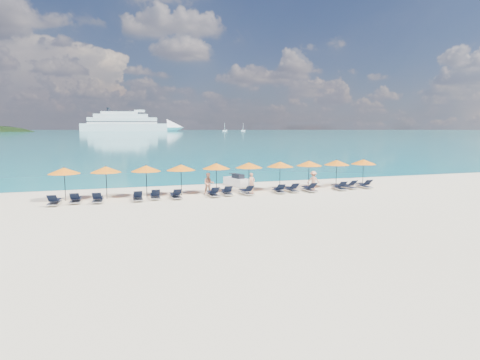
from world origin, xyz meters
name	(u,v)px	position (x,y,z in m)	size (l,w,h in m)	color
ground	(254,205)	(0.00, 0.00, 0.00)	(1400.00, 1400.00, 0.00)	beige
sea	(117,131)	(0.00, 660.00, 0.01)	(1600.00, 1300.00, 0.01)	#1FA9B2
cruise_ship	(134,124)	(23.34, 603.54, 10.84)	(151.50, 43.18, 41.67)	white
sailboat_near	(243,130)	(183.62, 564.87, 1.27)	(6.74, 2.25, 12.35)	white
sailboat_far	(225,130)	(151.08, 553.18, 1.28)	(6.82, 2.27, 12.50)	white
jetski	(237,181)	(1.42, 8.35, 0.40)	(1.67, 2.91, 0.98)	white
beachgoer_a	(252,183)	(1.33, 4.30, 0.76)	(0.55, 0.36, 1.52)	tan
beachgoer_b	(209,184)	(-1.84, 4.73, 0.79)	(0.77, 0.44, 1.58)	tan
beachgoer_c	(313,180)	(6.44, 4.34, 0.74)	(0.96, 0.45, 1.49)	tan
umbrella_0	(64,171)	(-11.51, 5.05, 2.02)	(2.10, 2.10, 2.28)	black
umbrella_1	(106,169)	(-8.90, 5.06, 2.02)	(2.10, 2.10, 2.28)	black
umbrella_2	(146,168)	(-6.24, 4.94, 2.02)	(2.10, 2.10, 2.28)	black
umbrella_3	(181,167)	(-3.81, 4.91, 2.02)	(2.10, 2.10, 2.28)	black
umbrella_4	(216,166)	(-1.15, 5.16, 2.02)	(2.10, 2.10, 2.28)	black
umbrella_5	(249,165)	(1.39, 5.12, 2.02)	(2.10, 2.10, 2.28)	black
umbrella_6	(280,164)	(3.91, 5.05, 2.02)	(2.10, 2.10, 2.28)	black
umbrella_7	(309,163)	(6.45, 5.16, 2.02)	(2.10, 2.10, 2.28)	black
umbrella_8	(337,163)	(8.95, 5.16, 2.02)	(2.10, 2.10, 2.28)	black
umbrella_9	(363,162)	(11.45, 5.10, 2.02)	(2.10, 2.10, 2.28)	black
lounger_0	(54,201)	(-12.03, 3.66, 0.24)	(0.72, 1.73, 0.66)	silver
lounger_1	(76,199)	(-10.81, 4.00, 0.24)	(0.65, 1.71, 0.66)	silver
lounger_2	(98,199)	(-9.45, 3.77, 0.24)	(0.72, 1.73, 0.66)	silver
lounger_3	(138,197)	(-6.94, 3.66, 0.24)	(0.64, 1.71, 0.66)	silver
lounger_4	(155,196)	(-5.76, 3.97, 0.24)	(0.67, 1.72, 0.66)	silver
lounger_5	(176,195)	(-4.40, 3.70, 0.24)	(0.72, 1.73, 0.66)	silver
lounger_6	(213,193)	(-1.77, 3.72, 0.24)	(0.65, 1.71, 0.66)	silver
lounger_7	(227,192)	(-0.67, 4.00, 0.24)	(0.79, 1.76, 0.66)	silver
lounger_8	(246,192)	(0.72, 3.75, 0.24)	(0.77, 1.75, 0.66)	silver
lounger_9	(279,190)	(3.27, 3.75, 0.24)	(0.79, 1.75, 0.66)	silver
lounger_10	(292,189)	(4.37, 3.89, 0.24)	(0.62, 1.70, 0.66)	silver
lounger_11	(309,189)	(5.73, 3.66, 0.24)	(0.64, 1.71, 0.66)	silver
lounger_12	(339,187)	(8.36, 3.67, 0.24)	(0.76, 1.75, 0.66)	silver
lounger_13	(348,186)	(9.38, 3.99, 0.24)	(0.77, 1.75, 0.66)	silver
lounger_14	(364,185)	(10.84, 3.99, 0.24)	(0.68, 1.72, 0.66)	silver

